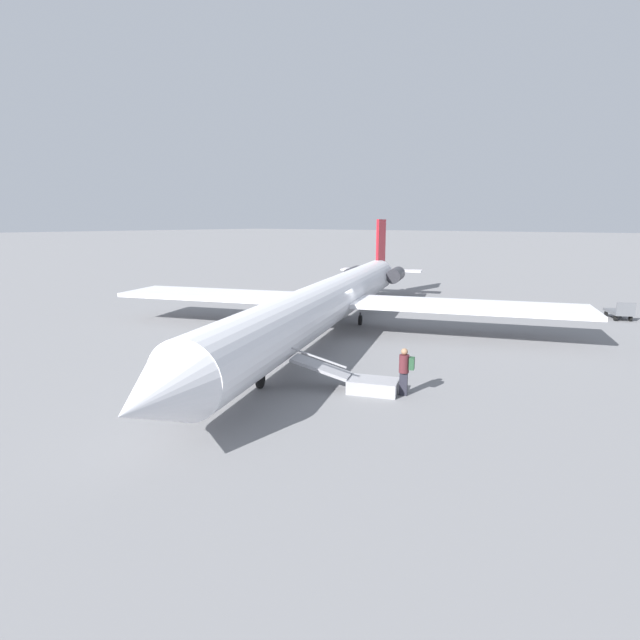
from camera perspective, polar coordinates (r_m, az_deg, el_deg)
ground_plane at (r=27.79m, az=1.11°, el=-1.63°), size 600.00×600.00×0.00m
airplane_main at (r=28.35m, az=1.66°, el=2.51°), size 33.81×26.75×6.35m
boarding_stairs at (r=18.56m, az=4.84°, el=-7.07°), size 2.36×4.11×1.62m
passenger at (r=18.18m, az=9.68°, el=-5.47°), size 0.44×0.57×1.74m
luggage_cart at (r=37.29m, az=31.01°, el=0.78°), size 2.46×1.99×1.22m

